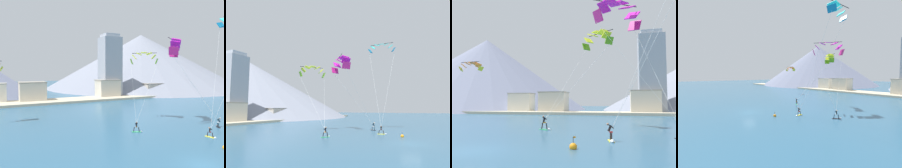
% 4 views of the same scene
% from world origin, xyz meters
% --- Properties ---
extents(ground_plane, '(400.00, 400.00, 0.00)m').
position_xyz_m(ground_plane, '(0.00, 0.00, 0.00)').
color(ground_plane, '#2D5B7A').
extents(kitesurfer_near_trail, '(1.72, 1.17, 1.78)m').
position_xyz_m(kitesurfer_near_trail, '(0.82, 13.39, 0.54)').
color(kitesurfer_near_trail, '#33B266').
rests_on(kitesurfer_near_trail, ground).
extents(kitesurfer_mid_center, '(0.71, 1.78, 1.62)m').
position_xyz_m(kitesurfer_mid_center, '(8.88, 6.07, 0.44)').
color(kitesurfer_mid_center, yellow).
rests_on(kitesurfer_mid_center, ground).
extents(parafoil_kite_near_lead, '(8.34, 8.07, 14.14)m').
position_xyz_m(parafoil_kite_near_lead, '(9.59, 14.68, 14.24)').
color(parafoil_kite_near_lead, '#C21D75').
extents(parafoil_kite_near_trail, '(8.13, 8.49, 12.06)m').
position_xyz_m(parafoil_kite_near_trail, '(6.44, 19.87, 12.49)').
color(parafoil_kite_near_trail, '#599E17').
extents(parafoil_kite_distant_high_outer, '(5.24, 1.68, 1.95)m').
position_xyz_m(parafoil_kite_distant_high_outer, '(-20.67, 30.10, 10.92)').
color(parafoil_kite_distant_high_outer, gold).
extents(race_marker_buoy, '(0.56, 0.56, 1.02)m').
position_xyz_m(race_marker_buoy, '(6.42, 2.15, 0.16)').
color(race_marker_buoy, orange).
rests_on(race_marker_buoy, ground).
extents(shoreline_strip, '(180.00, 10.00, 0.70)m').
position_xyz_m(shoreline_strip, '(0.00, 52.69, 0.35)').
color(shoreline_strip, beige).
rests_on(shoreline_strip, ground).
extents(shore_building_promenade_mid, '(8.07, 6.28, 6.59)m').
position_xyz_m(shore_building_promenade_mid, '(15.80, 55.82, 3.31)').
color(shore_building_promenade_mid, beige).
rests_on(shore_building_promenade_mid, ground).
extents(shore_building_quay_east, '(7.97, 7.08, 6.38)m').
position_xyz_m(shore_building_quay_east, '(-10.08, 56.10, 3.20)').
color(shore_building_quay_east, beige).
rests_on(shore_building_quay_east, ground).
extents(shore_building_quay_west, '(7.29, 5.51, 6.14)m').
position_xyz_m(shore_building_quay_west, '(-20.84, 57.29, 3.08)').
color(shore_building_quay_west, silver).
rests_on(shore_building_quay_west, ground).
extents(highrise_tower, '(7.00, 7.00, 23.30)m').
position_xyz_m(highrise_tower, '(17.79, 57.99, 11.44)').
color(highrise_tower, '#999EA8').
rests_on(highrise_tower, ground).
extents(mountain_peak_west_ridge, '(93.28, 93.28, 32.89)m').
position_xyz_m(mountain_peak_west_ridge, '(-52.65, 89.98, 16.45)').
color(mountain_peak_west_ridge, gray).
rests_on(mountain_peak_west_ridge, ground).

